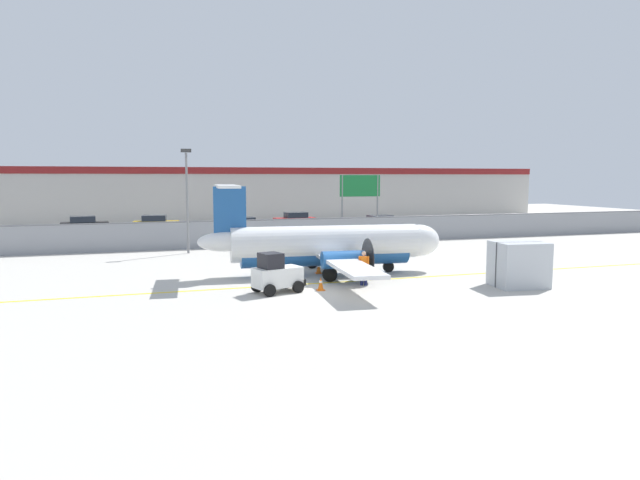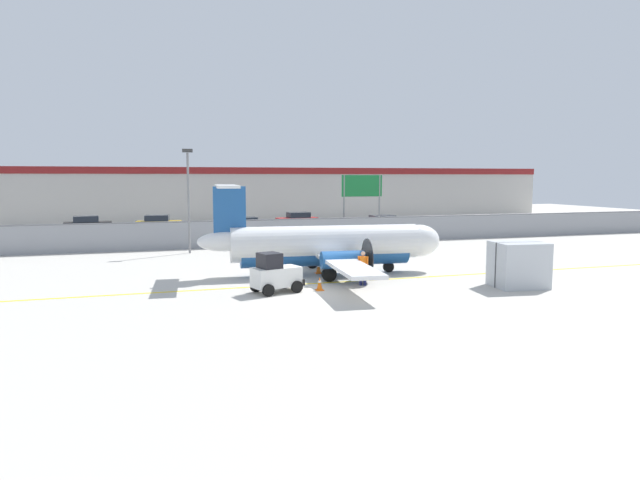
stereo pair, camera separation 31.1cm
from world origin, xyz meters
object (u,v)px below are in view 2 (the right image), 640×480
object	(u,v)px
traffic_cone_near_right	(320,284)
parked_car_1	(159,223)
cargo_container	(519,265)
traffic_cone_far_left	(266,271)
parked_car_0	(87,224)
parked_car_3	(297,220)
traffic_cone_near_left	(347,261)
commuter_airplane	(330,245)
parked_car_2	(243,226)
ground_crew_worker	(363,266)
traffic_cone_far_right	(319,268)
parked_car_4	(383,224)
baggage_tug	(275,274)
highway_sign	(362,191)
apron_light_pole	(188,192)

from	to	relation	value
traffic_cone_near_right	parked_car_1	distance (m)	32.20
cargo_container	traffic_cone_far_left	world-z (taller)	cargo_container
parked_car_0	parked_car_3	distance (m)	20.34
traffic_cone_near_left	traffic_cone_far_left	world-z (taller)	same
traffic_cone_far_left	parked_car_1	world-z (taller)	parked_car_1
parked_car_1	parked_car_3	bearing A→B (deg)	8.45
parked_car_3	commuter_airplane	bearing A→B (deg)	75.02
cargo_container	parked_car_2	xyz separation A→B (m)	(-8.65, 28.19, -0.21)
cargo_container	traffic_cone_far_left	distance (m)	12.91
traffic_cone_near_right	parked_car_0	bearing A→B (deg)	111.73
commuter_airplane	ground_crew_worker	distance (m)	3.69
traffic_cone_near_left	parked_car_0	bearing A→B (deg)	123.12
cargo_container	traffic_cone_far_right	bearing A→B (deg)	147.70
parked_car_1	parked_car_4	size ratio (longest dim) A/B	1.04
traffic_cone_near_right	parked_car_0	distance (m)	34.71
traffic_cone_far_right	traffic_cone_near_left	bearing A→B (deg)	40.42
ground_crew_worker	traffic_cone_near_left	distance (m)	6.31
baggage_tug	parked_car_4	bearing A→B (deg)	40.41
traffic_cone_far_left	highway_sign	bearing A→B (deg)	52.71
traffic_cone_far_left	traffic_cone_near_left	bearing A→B (deg)	22.08
parked_car_0	commuter_airplane	bearing A→B (deg)	-67.02
ground_crew_worker	cargo_container	distance (m)	7.55
traffic_cone_near_right	parked_car_1	xyz separation A→B (m)	(-6.42, 31.55, 0.58)
traffic_cone_far_right	parked_car_0	world-z (taller)	parked_car_0
traffic_cone_far_left	parked_car_1	size ratio (longest dim) A/B	0.15
traffic_cone_far_right	traffic_cone_near_right	bearing A→B (deg)	-106.61
traffic_cone_near_left	traffic_cone_far_right	world-z (taller)	same
baggage_tug	apron_light_pole	bearing A→B (deg)	83.71
commuter_airplane	highway_sign	size ratio (longest dim) A/B	2.92
cargo_container	traffic_cone_near_left	bearing A→B (deg)	130.01
parked_car_0	parked_car_4	bearing A→B (deg)	-20.05
parked_car_0	baggage_tug	bearing A→B (deg)	-76.17
baggage_tug	cargo_container	bearing A→B (deg)	-26.92
commuter_airplane	traffic_cone_far_right	distance (m)	1.45
parked_car_1	cargo_container	bearing A→B (deg)	-57.05
ground_crew_worker	apron_light_pole	bearing A→B (deg)	-116.38
traffic_cone_far_left	apron_light_pole	xyz separation A→B (m)	(-3.17, 10.93, 3.99)
traffic_cone_near_left	traffic_cone_near_right	xyz separation A→B (m)	(-3.82, -6.69, 0.00)
parked_car_3	traffic_cone_far_right	bearing A→B (deg)	73.82
traffic_cone_near_left	traffic_cone_near_right	world-z (taller)	same
baggage_tug	parked_car_3	distance (m)	33.03
apron_light_pole	parked_car_0	bearing A→B (deg)	115.65
apron_light_pole	highway_sign	xyz separation A→B (m)	(14.57, 4.04, -0.16)
baggage_tug	parked_car_4	distance (m)	29.55
traffic_cone_near_right	traffic_cone_far_left	world-z (taller)	same
baggage_tug	cargo_container	world-z (taller)	cargo_container
parked_car_3	apron_light_pole	world-z (taller)	apron_light_pole
commuter_airplane	parked_car_1	distance (m)	28.63
traffic_cone_far_right	parked_car_0	distance (m)	31.08
traffic_cone_near_right	parked_car_1	bearing A→B (deg)	101.51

